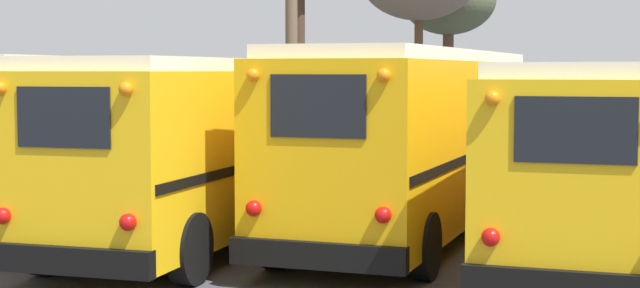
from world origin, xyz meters
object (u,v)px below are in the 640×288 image
object	(u,v)px
school_bus_2	(419,134)
utility_pole	(291,29)
school_bus_1	(223,140)
bare_tree_2	(449,1)
school_bus_0	(91,132)
school_bus_3	(599,152)

from	to	relation	value
school_bus_2	utility_pole	world-z (taller)	utility_pole
school_bus_1	utility_pole	world-z (taller)	utility_pole
school_bus_1	utility_pole	size ratio (longest dim) A/B	1.31
school_bus_1	utility_pole	bearing A→B (deg)	103.31
school_bus_1	bare_tree_2	distance (m)	18.07
bare_tree_2	school_bus_1	bearing A→B (deg)	-92.55
school_bus_1	school_bus_2	size ratio (longest dim) A/B	0.97
school_bus_0	utility_pole	world-z (taller)	utility_pole
school_bus_3	school_bus_2	bearing A→B (deg)	155.14
school_bus_2	utility_pole	bearing A→B (deg)	121.51
school_bus_2	utility_pole	distance (m)	11.43
school_bus_0	school_bus_1	bearing A→B (deg)	-15.96
school_bus_2	utility_pole	xyz separation A→B (m)	(-5.84, 9.53, 2.38)
school_bus_0	utility_pole	bearing A→B (deg)	86.59
utility_pole	bare_tree_2	xyz separation A→B (m)	(3.41, 6.62, 1.16)
school_bus_2	school_bus_3	world-z (taller)	school_bus_2
school_bus_0	school_bus_2	world-z (taller)	school_bus_2
school_bus_1	school_bus_2	distance (m)	3.57
school_bus_3	utility_pole	size ratio (longest dim) A/B	1.20
school_bus_1	utility_pole	xyz separation A→B (m)	(-2.62, 11.07, 2.46)
school_bus_0	school_bus_2	size ratio (longest dim) A/B	0.89
utility_pole	bare_tree_2	distance (m)	7.53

